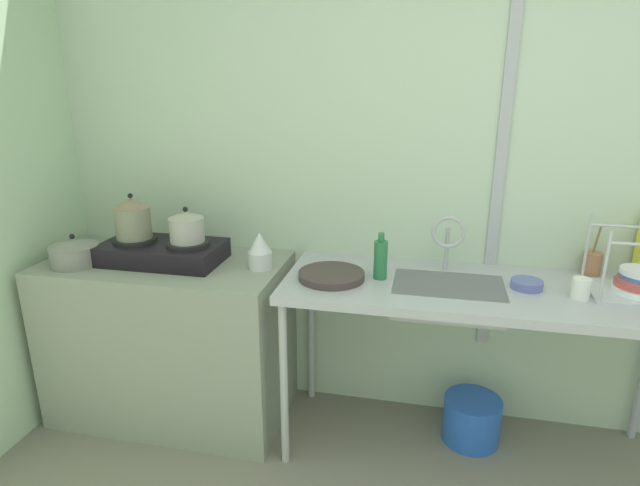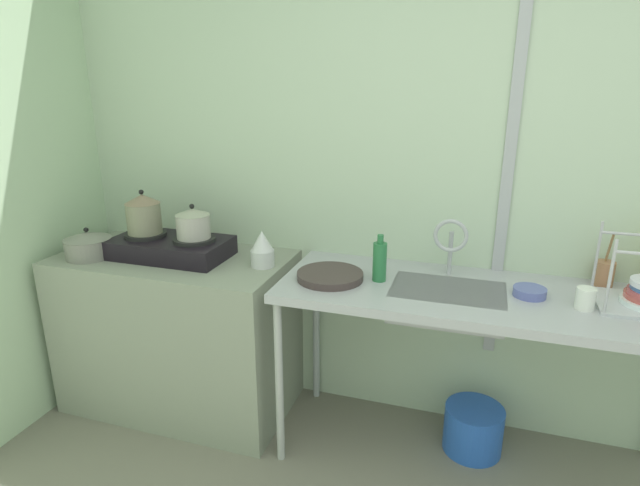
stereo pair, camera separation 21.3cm
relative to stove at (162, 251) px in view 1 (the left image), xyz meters
The scene contains 17 objects.
wall_back 1.76m from the stove, 12.06° to the left, with size 5.34×0.10×2.79m, color #B5C8AD.
wall_metal_strip 1.71m from the stove, 10.70° to the left, with size 0.05×0.01×2.23m, color #A5A6AD.
counter_concrete 0.47m from the stove, ahead, with size 1.16×0.60×0.83m, color gray.
counter_sink 1.49m from the stove, ahead, with size 1.69×0.60×0.83m.
stove is the anchor object (origin of this frame).
pot_on_left_burner 0.21m from the stove, behind, with size 0.17×0.17×0.22m.
pot_on_right_burner 0.19m from the stove, ahead, with size 0.16×0.16×0.17m.
pot_beside_stove 0.41m from the stove, 161.06° to the right, with size 0.23×0.23×0.15m.
percolator 0.49m from the stove, ahead, with size 0.11×0.11×0.17m.
sink_basin 1.36m from the stove, ahead, with size 0.47×0.31×0.12m, color #A5A6AD.
faucet 1.35m from the stove, ahead, with size 0.15×0.08×0.27m.
frying_pan 0.85m from the stove, ahead, with size 0.29×0.29×0.03m, color #3E3130.
cup_by_rack 1.87m from the stove, ahead, with size 0.07×0.07×0.09m, color white.
small_bowl_on_drainboard 1.67m from the stove, ahead, with size 0.13×0.13×0.04m, color #575FA8.
bottle_by_sink 1.06m from the stove, ahead, with size 0.06×0.06×0.21m.
utensil_jar 2.00m from the stove, ahead, with size 0.08×0.08×0.24m.
bucket_on_floor 1.70m from the stove, ahead, with size 0.27×0.27×0.22m, color blue.
Camera 1 is at (-0.40, -0.61, 1.67)m, focal length 28.89 mm.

